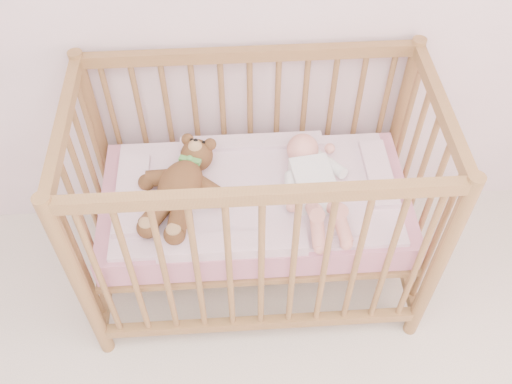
{
  "coord_description": "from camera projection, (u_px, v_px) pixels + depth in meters",
  "views": [
    {
      "loc": [
        0.04,
        0.16,
        2.28
      ],
      "look_at": [
        0.12,
        1.55,
        0.62
      ],
      "focal_mm": 40.0,
      "sensor_mm": 36.0,
      "label": 1
    }
  ],
  "objects": [
    {
      "name": "crib",
      "position": [
        255.0,
        202.0,
        2.29
      ],
      "size": [
        1.36,
        0.76,
        1.0
      ],
      "primitive_type": null,
      "color": "olive",
      "rests_on": "floor"
    },
    {
      "name": "mattress",
      "position": [
        255.0,
        204.0,
        2.31
      ],
      "size": [
        1.22,
        0.62,
        0.13
      ],
      "primitive_type": "cube",
      "color": "pink",
      "rests_on": "crib"
    },
    {
      "name": "blanket",
      "position": [
        255.0,
        192.0,
        2.25
      ],
      "size": [
        1.1,
        0.58,
        0.06
      ],
      "primitive_type": null,
      "color": "#E49DBA",
      "rests_on": "mattress"
    },
    {
      "name": "baby",
      "position": [
        314.0,
        181.0,
        2.19
      ],
      "size": [
        0.35,
        0.61,
        0.14
      ],
      "primitive_type": null,
      "rotation": [
        0.0,
        0.0,
        0.13
      ],
      "color": "white",
      "rests_on": "blanket"
    },
    {
      "name": "teddy_bear",
      "position": [
        180.0,
        185.0,
        2.16
      ],
      "size": [
        0.52,
        0.61,
        0.14
      ],
      "primitive_type": null,
      "rotation": [
        0.0,
        0.0,
        -0.35
      ],
      "color": "brown",
      "rests_on": "blanket"
    }
  ]
}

